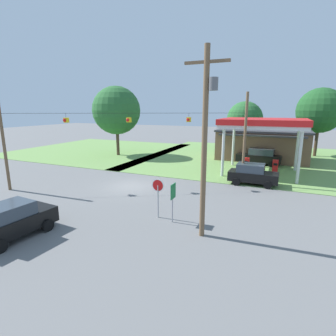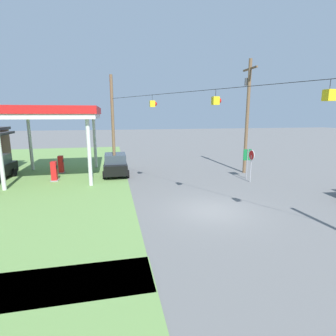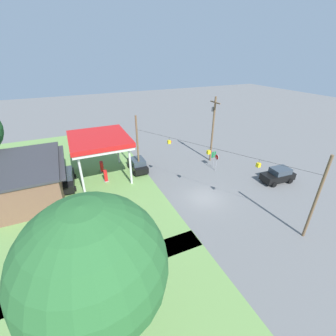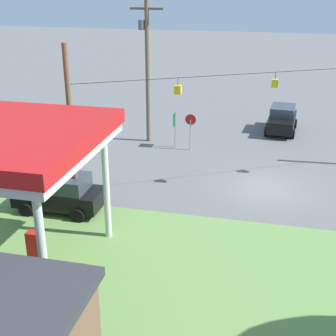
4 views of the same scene
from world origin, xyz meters
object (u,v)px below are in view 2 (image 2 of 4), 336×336
stop_sign_roadside (251,159)px  utility_pole_main (247,111)px  car_at_pumps_front (115,164)px  route_sign (247,158)px  fuel_pump_near (54,172)px  gas_station_canopy (53,114)px  fuel_pump_far (61,165)px

stop_sign_roadside → utility_pole_main: 4.97m
car_at_pumps_front → route_sign: route_sign is taller
fuel_pump_near → car_at_pumps_front: car_at_pumps_front is taller
car_at_pumps_front → gas_station_canopy: bearing=85.9°
stop_sign_roadside → fuel_pump_far: bearing=-113.1°
route_sign → gas_station_canopy: bearing=76.0°
fuel_pump_far → stop_sign_roadside: (-6.30, -14.75, 1.08)m
utility_pole_main → car_at_pumps_front: bearing=83.4°
fuel_pump_near → car_at_pumps_front: size_ratio=0.36×
gas_station_canopy → car_at_pumps_front: bearing=-93.9°
fuel_pump_near → stop_sign_roadside: size_ratio=0.62×
fuel_pump_near → route_sign: bearing=-98.7°
stop_sign_roadside → route_sign: size_ratio=1.04×
route_sign → fuel_pump_far: bearing=71.0°
fuel_pump_near → fuel_pump_far: 2.88m
gas_station_canopy → car_at_pumps_front: 6.31m
fuel_pump_far → fuel_pump_near: bearing=180.0°
car_at_pumps_front → fuel_pump_far: bearing=69.2°
car_at_pumps_front → stop_sign_roadside: 11.08m
fuel_pump_far → route_sign: route_sign is taller
utility_pole_main → stop_sign_roadside: bearing=159.6°
car_at_pumps_front → stop_sign_roadside: (-4.54, -10.07, 0.86)m
stop_sign_roadside → fuel_pump_near: bearing=-103.0°
fuel_pump_far → car_at_pumps_front: car_at_pumps_front is taller
fuel_pump_near → car_at_pumps_front: 4.82m
stop_sign_roadside → gas_station_canopy: bearing=-108.2°
gas_station_canopy → route_sign: gas_station_canopy is taller
fuel_pump_far → car_at_pumps_front: 5.01m
car_at_pumps_front → utility_pole_main: bearing=-96.8°
stop_sign_roadside → car_at_pumps_front: bearing=-114.3°
gas_station_canopy → fuel_pump_far: size_ratio=5.29×
stop_sign_roadside → utility_pole_main: bearing=159.6°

